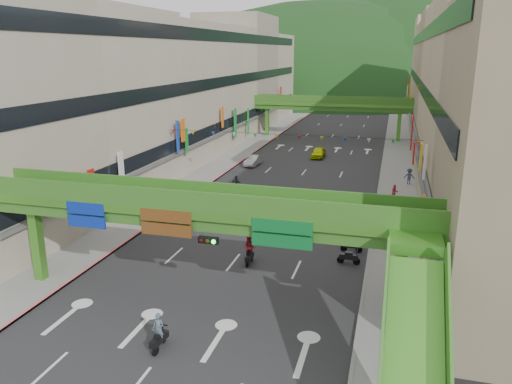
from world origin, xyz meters
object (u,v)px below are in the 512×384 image
at_px(scooter_rider_mid, 250,250).
at_px(car_yellow, 318,152).
at_px(overpass_near, 211,224).
at_px(scooter_rider_near, 159,333).
at_px(car_silver, 253,161).
at_px(pedestrian_red, 395,194).

relative_size(scooter_rider_mid, car_yellow, 0.48).
bearing_deg(overpass_near, scooter_rider_near, -105.34).
bearing_deg(car_yellow, scooter_rider_mid, -88.08).
relative_size(scooter_rider_near, car_silver, 0.50).
height_order(scooter_rider_near, pedestrian_red, scooter_rider_near).
bearing_deg(overpass_near, scooter_rider_mid, 88.02).
height_order(overpass_near, scooter_rider_near, overpass_near).
relative_size(scooter_rider_near, pedestrian_red, 1.28).
relative_size(car_yellow, pedestrian_red, 2.80).
xyz_separation_m(overpass_near, pedestrian_red, (9.79, 25.01, -4.45)).
bearing_deg(car_silver, scooter_rider_mid, -70.45).
height_order(scooter_rider_near, car_silver, scooter_rider_near).
bearing_deg(car_yellow, overpass_near, -88.57).
bearing_deg(car_silver, overpass_near, -73.50).
relative_size(overpass_near, scooter_rider_near, 14.42).
height_order(scooter_rider_near, car_yellow, scooter_rider_near).
height_order(car_silver, pedestrian_red, pedestrian_red).
bearing_deg(scooter_rider_mid, scooter_rider_near, -97.36).
height_order(overpass_near, scooter_rider_mid, overpass_near).
xyz_separation_m(scooter_rider_near, pedestrian_red, (10.99, 29.39, -0.13)).
relative_size(car_silver, car_yellow, 0.92).
xyz_separation_m(scooter_rider_mid, car_yellow, (-0.79, 37.09, -0.34)).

